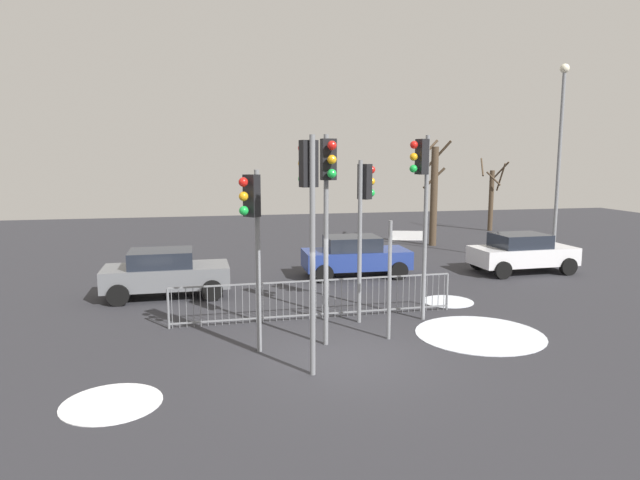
{
  "coord_description": "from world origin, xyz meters",
  "views": [
    {
      "loc": [
        -2.91,
        -11.48,
        4.36
      ],
      "look_at": [
        0.06,
        2.67,
        2.18
      ],
      "focal_mm": 31.61,
      "sensor_mm": 36.0,
      "label": 1
    }
  ],
  "objects_px": {
    "traffic_light_rear_left": "(309,201)",
    "car_blue_mid": "(355,255)",
    "car_white_far": "(522,252)",
    "street_lamp": "(560,146)",
    "bare_tree_centre": "(492,196)",
    "traffic_light_foreground_right": "(364,204)",
    "traffic_light_mid_right": "(253,220)",
    "car_grey_trailing": "(165,272)",
    "traffic_light_rear_right": "(328,193)",
    "bare_tree_left": "(434,193)",
    "traffic_light_foreground_left": "(422,186)",
    "direction_sign_post": "(392,273)"
  },
  "relations": [
    {
      "from": "traffic_light_mid_right",
      "to": "car_blue_mid",
      "type": "bearing_deg",
      "value": -72.54
    },
    {
      "from": "car_white_far",
      "to": "traffic_light_foreground_right",
      "type": "bearing_deg",
      "value": -149.53
    },
    {
      "from": "traffic_light_rear_left",
      "to": "traffic_light_foreground_left",
      "type": "bearing_deg",
      "value": 25.45
    },
    {
      "from": "direction_sign_post",
      "to": "car_grey_trailing",
      "type": "bearing_deg",
      "value": 151.75
    },
    {
      "from": "traffic_light_rear_left",
      "to": "car_grey_trailing",
      "type": "height_order",
      "value": "traffic_light_rear_left"
    },
    {
      "from": "traffic_light_foreground_right",
      "to": "car_white_far",
      "type": "distance_m",
      "value": 9.32
    },
    {
      "from": "traffic_light_mid_right",
      "to": "street_lamp",
      "type": "relative_size",
      "value": 0.52
    },
    {
      "from": "direction_sign_post",
      "to": "car_grey_trailing",
      "type": "xyz_separation_m",
      "value": [
        -5.53,
        5.37,
        -0.84
      ]
    },
    {
      "from": "traffic_light_rear_left",
      "to": "bare_tree_left",
      "type": "height_order",
      "value": "bare_tree_left"
    },
    {
      "from": "car_blue_mid",
      "to": "car_white_far",
      "type": "relative_size",
      "value": 0.99
    },
    {
      "from": "traffic_light_rear_left",
      "to": "street_lamp",
      "type": "height_order",
      "value": "street_lamp"
    },
    {
      "from": "street_lamp",
      "to": "bare_tree_centre",
      "type": "distance_m",
      "value": 10.72
    },
    {
      "from": "traffic_light_foreground_left",
      "to": "car_blue_mid",
      "type": "bearing_deg",
      "value": -10.01
    },
    {
      "from": "car_blue_mid",
      "to": "car_white_far",
      "type": "distance_m",
      "value": 6.35
    },
    {
      "from": "street_lamp",
      "to": "traffic_light_mid_right",
      "type": "bearing_deg",
      "value": -148.31
    },
    {
      "from": "traffic_light_rear_right",
      "to": "bare_tree_left",
      "type": "bearing_deg",
      "value": -126.68
    },
    {
      "from": "traffic_light_foreground_left",
      "to": "car_grey_trailing",
      "type": "distance_m",
      "value": 8.35
    },
    {
      "from": "bare_tree_left",
      "to": "direction_sign_post",
      "type": "bearing_deg",
      "value": -116.8
    },
    {
      "from": "traffic_light_foreground_left",
      "to": "car_grey_trailing",
      "type": "bearing_deg",
      "value": 47.25
    },
    {
      "from": "direction_sign_post",
      "to": "car_white_far",
      "type": "bearing_deg",
      "value": 57.0
    },
    {
      "from": "traffic_light_mid_right",
      "to": "bare_tree_centre",
      "type": "distance_m",
      "value": 23.65
    },
    {
      "from": "traffic_light_rear_right",
      "to": "car_blue_mid",
      "type": "distance_m",
      "value": 8.18
    },
    {
      "from": "traffic_light_rear_left",
      "to": "traffic_light_mid_right",
      "type": "bearing_deg",
      "value": 111.21
    },
    {
      "from": "bare_tree_centre",
      "to": "traffic_light_rear_right",
      "type": "bearing_deg",
      "value": -127.7
    },
    {
      "from": "traffic_light_foreground_left",
      "to": "traffic_light_rear_left",
      "type": "xyz_separation_m",
      "value": [
        -3.54,
        -3.01,
        -0.09
      ]
    },
    {
      "from": "traffic_light_mid_right",
      "to": "car_grey_trailing",
      "type": "distance_m",
      "value": 6.49
    },
    {
      "from": "traffic_light_foreground_right",
      "to": "car_blue_mid",
      "type": "distance_m",
      "value": 6.09
    },
    {
      "from": "traffic_light_mid_right",
      "to": "traffic_light_rear_right",
      "type": "relative_size",
      "value": 0.84
    },
    {
      "from": "traffic_light_rear_left",
      "to": "car_blue_mid",
      "type": "xyz_separation_m",
      "value": [
        3.33,
        8.69,
        -2.71
      ]
    },
    {
      "from": "street_lamp",
      "to": "bare_tree_centre",
      "type": "xyz_separation_m",
      "value": [
        2.69,
        10.03,
        -2.68
      ]
    },
    {
      "from": "traffic_light_rear_left",
      "to": "car_white_far",
      "type": "height_order",
      "value": "traffic_light_rear_left"
    },
    {
      "from": "car_blue_mid",
      "to": "bare_tree_centre",
      "type": "xyz_separation_m",
      "value": [
        11.11,
        10.55,
        1.27
      ]
    },
    {
      "from": "traffic_light_rear_right",
      "to": "car_white_far",
      "type": "xyz_separation_m",
      "value": [
        8.95,
        6.61,
        -2.76
      ]
    },
    {
      "from": "car_white_far",
      "to": "bare_tree_centre",
      "type": "bearing_deg",
      "value": 64.68
    },
    {
      "from": "car_white_far",
      "to": "street_lamp",
      "type": "height_order",
      "value": "street_lamp"
    },
    {
      "from": "traffic_light_mid_right",
      "to": "traffic_light_rear_right",
      "type": "distance_m",
      "value": 1.77
    },
    {
      "from": "car_blue_mid",
      "to": "bare_tree_centre",
      "type": "distance_m",
      "value": 15.38
    },
    {
      "from": "bare_tree_left",
      "to": "traffic_light_foreground_left",
      "type": "bearing_deg",
      "value": -114.65
    },
    {
      "from": "direction_sign_post",
      "to": "traffic_light_foreground_left",
      "type": "bearing_deg",
      "value": 63.6
    },
    {
      "from": "traffic_light_rear_right",
      "to": "direction_sign_post",
      "type": "xyz_separation_m",
      "value": [
        1.61,
        0.2,
        -1.92
      ]
    },
    {
      "from": "bare_tree_centre",
      "to": "traffic_light_mid_right",
      "type": "bearing_deg",
      "value": -130.78
    },
    {
      "from": "traffic_light_rear_right",
      "to": "bare_tree_left",
      "type": "relative_size",
      "value": 0.94
    },
    {
      "from": "traffic_light_foreground_left",
      "to": "traffic_light_rear_left",
      "type": "relative_size",
      "value": 1.03
    },
    {
      "from": "traffic_light_foreground_left",
      "to": "car_grey_trailing",
      "type": "height_order",
      "value": "traffic_light_foreground_left"
    },
    {
      "from": "traffic_light_foreground_left",
      "to": "traffic_light_rear_left",
      "type": "bearing_deg",
      "value": 118.28
    },
    {
      "from": "traffic_light_rear_right",
      "to": "street_lamp",
      "type": "bearing_deg",
      "value": -149.9
    },
    {
      "from": "direction_sign_post",
      "to": "traffic_light_mid_right",
      "type": "bearing_deg",
      "value": -158.83
    },
    {
      "from": "traffic_light_foreground_right",
      "to": "bare_tree_left",
      "type": "height_order",
      "value": "bare_tree_left"
    },
    {
      "from": "traffic_light_foreground_left",
      "to": "traffic_light_foreground_right",
      "type": "height_order",
      "value": "traffic_light_foreground_left"
    },
    {
      "from": "traffic_light_rear_right",
      "to": "traffic_light_rear_left",
      "type": "xyz_separation_m",
      "value": [
        -0.7,
        -1.45,
        -0.05
      ]
    }
  ]
}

